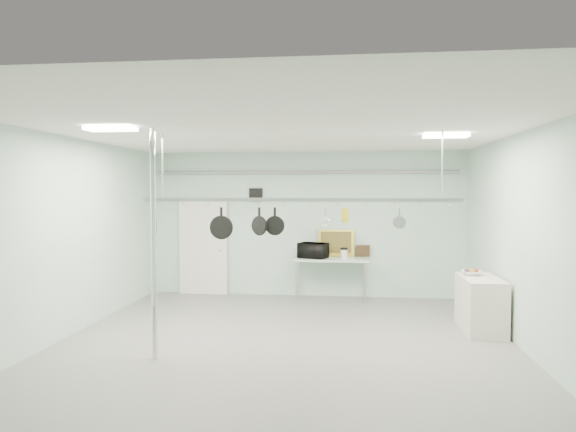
# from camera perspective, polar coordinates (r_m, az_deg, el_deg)

# --- Properties ---
(floor) EXTENTS (8.00, 8.00, 0.00)m
(floor) POSITION_cam_1_polar(r_m,az_deg,el_deg) (7.77, -0.65, -14.68)
(floor) COLOR gray
(floor) RESTS_ON ground
(ceiling) EXTENTS (7.00, 8.00, 0.02)m
(ceiling) POSITION_cam_1_polar(r_m,az_deg,el_deg) (7.46, -0.67, 9.40)
(ceiling) COLOR silver
(ceiling) RESTS_ON back_wall
(back_wall) EXTENTS (7.00, 0.02, 3.20)m
(back_wall) POSITION_cam_1_polar(r_m,az_deg,el_deg) (11.40, 1.88, -0.91)
(back_wall) COLOR silver
(back_wall) RESTS_ON floor
(right_wall) EXTENTS (0.02, 8.00, 3.20)m
(right_wall) POSITION_cam_1_polar(r_m,az_deg,el_deg) (7.82, 25.67, -2.85)
(right_wall) COLOR silver
(right_wall) RESTS_ON floor
(door) EXTENTS (1.10, 0.10, 2.20)m
(door) POSITION_cam_1_polar(r_m,az_deg,el_deg) (11.82, -9.35, -3.50)
(door) COLOR silver
(door) RESTS_ON floor
(wall_vent) EXTENTS (0.30, 0.04, 0.30)m
(wall_vent) POSITION_cam_1_polar(r_m,az_deg,el_deg) (11.50, -3.60, 2.35)
(wall_vent) COLOR black
(wall_vent) RESTS_ON back_wall
(conduit_pipe) EXTENTS (6.60, 0.07, 0.07)m
(conduit_pipe) POSITION_cam_1_polar(r_m,az_deg,el_deg) (11.30, 1.85, 4.89)
(conduit_pipe) COLOR gray
(conduit_pipe) RESTS_ON back_wall
(chrome_pole) EXTENTS (0.08, 0.08, 3.20)m
(chrome_pole) POSITION_cam_1_polar(r_m,az_deg,el_deg) (7.28, -14.68, -3.06)
(chrome_pole) COLOR silver
(chrome_pole) RESTS_ON floor
(prep_table) EXTENTS (1.60, 0.70, 0.91)m
(prep_table) POSITION_cam_1_polar(r_m,az_deg,el_deg) (11.06, 4.82, -5.03)
(prep_table) COLOR #A9C7B5
(prep_table) RESTS_ON floor
(side_cabinet) EXTENTS (0.60, 1.20, 0.90)m
(side_cabinet) POSITION_cam_1_polar(r_m,az_deg,el_deg) (9.22, 20.62, -9.17)
(side_cabinet) COLOR beige
(side_cabinet) RESTS_ON floor
(pot_rack) EXTENTS (4.80, 0.06, 1.00)m
(pot_rack) POSITION_cam_1_polar(r_m,az_deg,el_deg) (7.69, 1.10, 2.03)
(pot_rack) COLOR #B7B7BC
(pot_rack) RESTS_ON ceiling
(light_panel_left) EXTENTS (0.65, 0.30, 0.05)m
(light_panel_left) POSITION_cam_1_polar(r_m,az_deg,el_deg) (7.31, -19.11, 9.15)
(light_panel_left) COLOR white
(light_panel_left) RESTS_ON ceiling
(light_panel_right) EXTENTS (0.65, 0.30, 0.05)m
(light_panel_right) POSITION_cam_1_polar(r_m,az_deg,el_deg) (8.13, 17.13, 8.52)
(light_panel_right) COLOR white
(light_panel_right) RESTS_ON ceiling
(microwave) EXTENTS (0.69, 0.59, 0.32)m
(microwave) POSITION_cam_1_polar(r_m,az_deg,el_deg) (10.98, 2.84, -3.85)
(microwave) COLOR black
(microwave) RESTS_ON prep_table
(coffee_canister) EXTENTS (0.17, 0.17, 0.19)m
(coffee_canister) POSITION_cam_1_polar(r_m,az_deg,el_deg) (10.91, 6.25, -4.25)
(coffee_canister) COLOR silver
(coffee_canister) RESTS_ON prep_table
(painting_large) EXTENTS (0.78, 0.15, 0.58)m
(painting_large) POSITION_cam_1_polar(r_m,az_deg,el_deg) (11.31, 5.36, -3.01)
(painting_large) COLOR gold
(painting_large) RESTS_ON prep_table
(painting_small) EXTENTS (0.31, 0.10, 0.25)m
(painting_small) POSITION_cam_1_polar(r_m,az_deg,el_deg) (11.33, 8.32, -3.86)
(painting_small) COLOR #2F2010
(painting_small) RESTS_ON prep_table
(fruit_bowl) EXTENTS (0.35, 0.35, 0.08)m
(fruit_bowl) POSITION_cam_1_polar(r_m,az_deg,el_deg) (9.32, 19.70, -5.97)
(fruit_bowl) COLOR silver
(fruit_bowl) RESTS_ON side_cabinet
(skillet_left) EXTENTS (0.36, 0.06, 0.50)m
(skillet_left) POSITION_cam_1_polar(r_m,az_deg,el_deg) (7.90, -7.43, -0.83)
(skillet_left) COLOR black
(skillet_left) RESTS_ON pot_rack
(skillet_mid) EXTENTS (0.29, 0.20, 0.40)m
(skillet_mid) POSITION_cam_1_polar(r_m,az_deg,el_deg) (7.78, -3.21, -0.51)
(skillet_mid) COLOR black
(skillet_mid) RESTS_ON pot_rack
(skillet_right) EXTENTS (0.29, 0.07, 0.41)m
(skillet_right) POSITION_cam_1_polar(r_m,az_deg,el_deg) (7.74, -1.47, -0.56)
(skillet_right) COLOR black
(skillet_right) RESTS_ON pot_rack
(whisk) EXTENTS (0.14, 0.14, 0.28)m
(whisk) POSITION_cam_1_polar(r_m,az_deg,el_deg) (7.67, 4.20, -0.12)
(whisk) COLOR silver
(whisk) RESTS_ON pot_rack
(grater) EXTENTS (0.10, 0.05, 0.23)m
(grater) POSITION_cam_1_polar(r_m,az_deg,el_deg) (7.66, 6.33, 0.06)
(grater) COLOR #C98B17
(grater) RESTS_ON pot_rack
(saucepan) EXTENTS (0.21, 0.14, 0.32)m
(saucepan) POSITION_cam_1_polar(r_m,az_deg,el_deg) (7.70, 12.27, -0.29)
(saucepan) COLOR #A7A7AB
(saucepan) RESTS_ON pot_rack
(fruit_cluster) EXTENTS (0.24, 0.24, 0.09)m
(fruit_cluster) POSITION_cam_1_polar(r_m,az_deg,el_deg) (9.31, 19.71, -5.73)
(fruit_cluster) COLOR maroon
(fruit_cluster) RESTS_ON fruit_bowl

